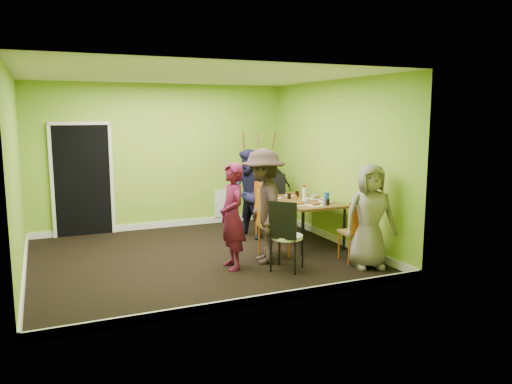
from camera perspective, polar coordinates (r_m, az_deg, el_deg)
ground at (r=7.99m, az=-6.70°, el=-7.33°), size 5.00×5.00×0.00m
room_walls at (r=7.81m, az=-7.09°, el=-0.29°), size 5.04×4.54×2.82m
dining_table at (r=8.65m, az=5.43°, el=-1.33°), size 0.90×1.50×0.75m
chair_left_far at (r=8.82m, az=1.15°, el=-1.80°), size 0.47×0.46×1.04m
chair_left_near at (r=7.81m, az=1.44°, el=-3.21°), size 0.48×0.48×1.05m
chair_back_end at (r=9.79m, az=2.10°, el=0.23°), size 0.59×0.63×1.06m
chair_front_end at (r=7.67m, az=11.45°, el=-4.01°), size 0.43×0.44×0.95m
chair_bentwood at (r=7.09m, az=3.39°, el=-4.63°), size 0.57×0.57×1.03m
easel at (r=10.25m, az=0.17°, el=1.63°), size 0.75×0.71×1.87m
plate_near_left at (r=8.89m, az=2.39°, el=-0.61°), size 0.21×0.21×0.01m
plate_near_right at (r=8.20m, az=5.05°, el=-1.46°), size 0.26×0.26×0.01m
plate_far_back at (r=9.14m, az=3.96°, el=-0.36°), size 0.21×0.21×0.01m
plate_far_front at (r=8.16m, az=6.79°, el=-1.53°), size 0.27×0.27×0.01m
plate_wall_back at (r=8.84m, az=6.90°, el=-0.72°), size 0.26×0.26×0.01m
plate_wall_front at (r=8.55m, az=7.97°, el=-1.07°), size 0.24×0.24×0.01m
thermos at (r=8.61m, az=5.54°, el=-0.21°), size 0.06×0.06×0.23m
blue_bottle at (r=8.39m, az=8.09°, el=-0.66°), size 0.08×0.08×0.19m
orange_bottle at (r=8.73m, az=4.59°, el=-0.62°), size 0.04×0.04×0.07m
glass_mid at (r=8.78m, az=3.80°, el=-0.45°), size 0.07×0.07×0.10m
glass_back at (r=9.02m, az=4.73°, el=-0.20°), size 0.07×0.07×0.10m
glass_front at (r=8.25m, az=8.20°, el=-1.15°), size 0.06×0.06×0.10m
cup_a at (r=8.37m, az=5.68°, el=-0.98°), size 0.11×0.11×0.09m
cup_b at (r=8.75m, az=6.58°, el=-0.57°), size 0.09×0.09×0.09m
person_standing at (r=7.18m, az=-2.73°, el=-2.79°), size 0.37×0.56×1.54m
person_left_far at (r=8.92m, az=-0.69°, el=-0.27°), size 0.87×0.96×1.61m
person_left_near at (r=7.46m, az=0.87°, el=-1.63°), size 0.90×1.24×1.72m
person_back_end at (r=9.88m, az=1.46°, el=0.37°), size 0.95×0.57×1.52m
person_front_end at (r=7.41m, az=12.89°, el=-2.69°), size 0.85×0.66×1.53m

